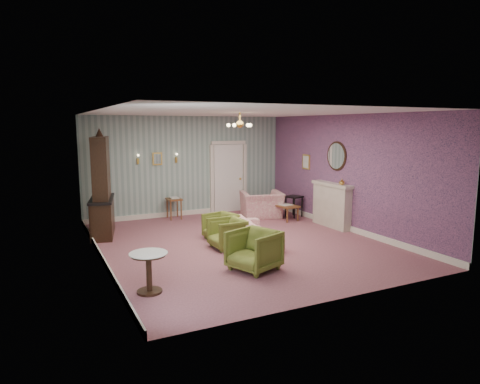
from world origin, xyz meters
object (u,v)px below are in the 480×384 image
olive_chair_a (254,248)px  pedestal_table (149,273)px  olive_chair_b (227,232)px  olive_chair_c (221,225)px  side_table_black (294,206)px  fireplace (332,205)px  wingback_chair (262,200)px  sofa_chintz (255,227)px  dresser (101,184)px  coffee_table (284,212)px

olive_chair_a → pedestal_table: size_ratio=1.24×
olive_chair_b → olive_chair_c: 0.76m
side_table_black → fireplace: bearing=-81.8°
wingback_chair → olive_chair_c: bearing=55.0°
olive_chair_c → sofa_chintz: (0.56, -0.65, 0.03)m
sofa_chintz → dresser: bearing=63.3°
sofa_chintz → side_table_black: size_ratio=3.01×
olive_chair_a → olive_chair_b: olive_chair_a is taller
olive_chair_b → side_table_black: 3.69m
olive_chair_a → side_table_black: (3.21, 3.59, -0.10)m
dresser → sofa_chintz: bearing=-24.7°
olive_chair_a → pedestal_table: (-1.99, -0.23, -0.08)m
olive_chair_c → dresser: dresser is taller
dresser → coffee_table: dresser is taller
dresser → pedestal_table: size_ratio=3.82×
fireplace → pedestal_table: bearing=-156.4°
wingback_chair → sofa_chintz: bearing=72.9°
sofa_chintz → fireplace: size_ratio=1.33×
wingback_chair → coffee_table: (0.43, -0.55, -0.28)m
sofa_chintz → side_table_black: bearing=-39.7°
dresser → side_table_black: dresser is taller
olive_chair_a → fireplace: fireplace is taller
sofa_chintz → fireplace: (2.54, 0.51, 0.22)m
side_table_black → pedestal_table: size_ratio=0.94×
sofa_chintz → olive_chair_c: bearing=51.0°
side_table_black → dresser: bearing=177.3°
coffee_table → dresser: bearing=175.1°
olive_chair_c → dresser: 3.02m
side_table_black → pedestal_table: (-5.20, -3.82, 0.02)m
sofa_chintz → coffee_table: 2.63m
olive_chair_a → olive_chair_c: 2.29m
olive_chair_c → dresser: (-2.41, 1.57, 0.92)m
fireplace → dresser: bearing=162.8°
sofa_chintz → coffee_table: sofa_chintz is taller
olive_chair_a → dresser: (-2.09, 3.84, 0.85)m
olive_chair_a → dresser: bearing=-173.1°
olive_chair_c → coffee_table: size_ratio=0.79×
olive_chair_b → coffee_table: olive_chair_b is taller
olive_chair_c → wingback_chair: wingback_chair is taller
olive_chair_b → olive_chair_c: bearing=165.8°
sofa_chintz → fireplace: fireplace is taller
olive_chair_a → coffee_table: bearing=119.1°
sofa_chintz → pedestal_table: size_ratio=2.83×
wingback_chair → dresser: (-4.45, -0.13, 0.76)m
olive_chair_b → dresser: size_ratio=0.28×
coffee_table → pedestal_table: bearing=-142.6°
sofa_chintz → dresser: size_ratio=0.74×
olive_chair_c → olive_chair_b: bearing=-27.6°
olive_chair_b → sofa_chintz: (0.73, 0.10, 0.01)m
fireplace → side_table_black: bearing=98.2°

